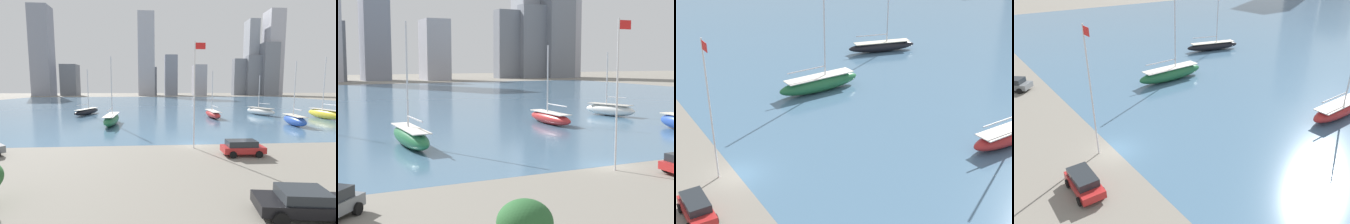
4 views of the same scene
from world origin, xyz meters
TOP-DOWN VIEW (x-y plane):
  - ground_plane at (0.00, 0.00)m, footprint 500.00×500.00m
  - flag_pole at (-0.44, -1.46)m, footprint 1.24×0.14m
  - sailboat_red at (8.55, 23.99)m, footprint 2.27×9.84m
  - sailboat_black at (-21.88, 31.57)m, footprint 4.60×10.70m
  - sailboat_green at (-12.78, 15.36)m, footprint 2.51×10.79m
  - parked_pickup_gray at (-22.19, -4.15)m, footprint 4.65×4.80m
  - parked_wagon_red at (3.94, -4.56)m, footprint 4.24×2.13m

SIDE VIEW (x-z plane):
  - ground_plane at x=0.00m, z-range 0.00..0.00m
  - parked_wagon_red at x=3.94m, z-range 0.07..1.64m
  - sailboat_black at x=-21.88m, z-range -4.85..6.57m
  - parked_pickup_gray at x=-22.19m, z-range 0.00..1.73m
  - sailboat_red at x=8.55m, z-range -4.45..6.23m
  - sailboat_green at x=-12.78m, z-range -5.22..7.32m
  - flag_pole at x=-0.44m, z-range 0.49..12.42m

